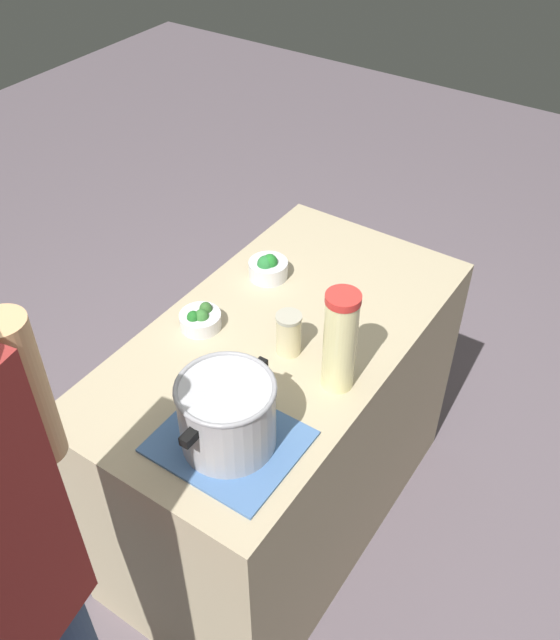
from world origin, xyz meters
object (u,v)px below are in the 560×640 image
object	(u,v)px
lemonade_pitcher	(340,341)
broccoli_bowl_front	(200,319)
cooking_pot	(227,413)
mason_jar	(289,334)
broccoli_bowl_center	(268,268)

from	to	relation	value
lemonade_pitcher	broccoli_bowl_front	world-z (taller)	lemonade_pitcher
lemonade_pitcher	broccoli_bowl_front	bearing A→B (deg)	-87.04
broccoli_bowl_front	cooking_pot	bearing A→B (deg)	47.67
mason_jar	broccoli_bowl_center	bearing A→B (deg)	-136.03
cooking_pot	lemonade_pitcher	xyz separation A→B (m)	(-0.32, 0.11, 0.04)
cooking_pot	mason_jar	distance (m)	0.35
cooking_pot	broccoli_bowl_center	distance (m)	0.67
cooking_pot	mason_jar	size ratio (longest dim) A/B	2.36
mason_jar	broccoli_bowl_center	size ratio (longest dim) A/B	1.05
mason_jar	broccoli_bowl_front	distance (m)	0.27
cooking_pot	broccoli_bowl_front	distance (m)	0.44
lemonade_pitcher	broccoli_bowl_front	xyz separation A→B (m)	(0.02, -0.44, -0.12)
cooking_pot	lemonade_pitcher	world-z (taller)	lemonade_pitcher
mason_jar	broccoli_bowl_center	world-z (taller)	mason_jar
cooking_pot	broccoli_bowl_center	world-z (taller)	cooking_pot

